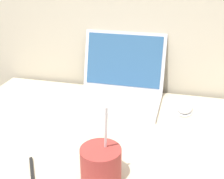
{
  "coord_description": "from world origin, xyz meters",
  "views": [
    {
      "loc": [
        0.16,
        -0.45,
        1.27
      ],
      "look_at": [
        -0.08,
        0.49,
        0.84
      ],
      "focal_mm": 50.0,
      "sensor_mm": 36.0,
      "label": 1
    }
  ],
  "objects": [
    {
      "name": "computer_mouse",
      "position": [
        0.17,
        0.55,
        0.77
      ],
      "size": [
        0.06,
        0.1,
        0.03
      ],
      "color": "white",
      "rests_on": "desk"
    },
    {
      "name": "drink_cup",
      "position": [
        -0.02,
        0.14,
        0.8
      ],
      "size": [
        0.1,
        0.1,
        0.21
      ],
      "color": "#9E332D",
      "rests_on": "desk"
    },
    {
      "name": "pen",
      "position": [
        -0.19,
        0.11,
        0.76
      ],
      "size": [
        0.08,
        0.12,
        0.01
      ],
      "color": "black",
      "rests_on": "desk"
    },
    {
      "name": "laptop",
      "position": [
        -0.08,
        0.59,
        0.81
      ],
      "size": [
        0.32,
        0.28,
        0.23
      ],
      "color": "silver",
      "rests_on": "desk"
    }
  ]
}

